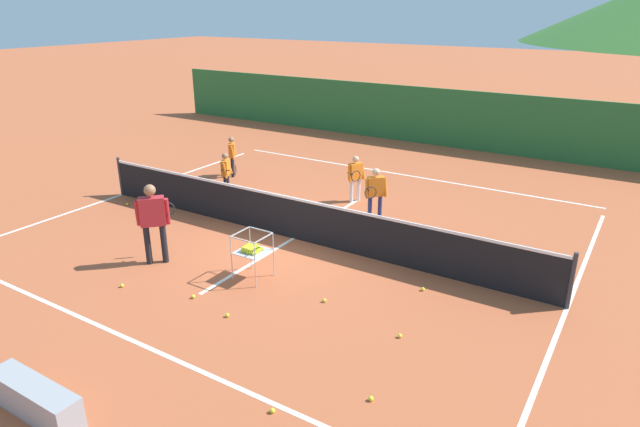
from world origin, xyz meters
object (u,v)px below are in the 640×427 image
Objects in this scene: tennis_ball_2 at (193,297)px; tennis_ball_9 at (227,315)px; student_0 at (232,153)px; courtside_bench at (35,399)px; tennis_net at (293,218)px; tennis_ball_3 at (371,399)px; tennis_ball_5 at (272,411)px; tennis_ball_6 at (423,289)px; student_2 at (355,174)px; tennis_ball_7 at (127,204)px; student_3 at (375,190)px; student_1 at (226,171)px; instructor at (153,217)px; tennis_ball_4 at (122,286)px; tennis_ball_1 at (324,300)px; tennis_ball_8 at (400,336)px; ball_cart at (252,249)px.

tennis_ball_2 is 1.00× the size of tennis_ball_9.
courtside_bench is (4.70, -9.33, -0.49)m from student_0.
tennis_net reaches higher than tennis_ball_3.
tennis_ball_5 is 3.00m from courtside_bench.
tennis_ball_6 is (7.64, -3.69, -0.69)m from student_0.
tennis_ball_5 is 4.06m from tennis_ball_6.
student_2 is 18.26× the size of tennis_ball_6.
tennis_ball_7 is at bearing 154.41° from tennis_ball_9.
student_3 is at bearing 77.75° from tennis_ball_2.
student_1 is 17.77× the size of tennis_ball_6.
tennis_ball_9 is at bearing -9.57° from tennis_ball_2.
instructor is 5.38m from tennis_ball_6.
tennis_ball_6 is (4.78, 2.82, 0.00)m from tennis_ball_4.
student_0 is 17.73× the size of tennis_ball_9.
tennis_net is 3.47m from student_1.
tennis_ball_2 is at bearing -151.38° from tennis_ball_1.
tennis_ball_6 is (2.28, -2.57, -0.77)m from student_3.
student_3 is 6.44m from tennis_ball_3.
instructor is at bearing -30.81° from tennis_ball_7.
tennis_ball_3 is at bearing 41.99° from tennis_ball_5.
tennis_ball_8 is 2.87m from tennis_ball_9.
tennis_net is 3.47m from tennis_ball_9.
student_2 reaches higher than tennis_ball_5.
tennis_ball_1 is at bearing 108.15° from tennis_ball_5.
student_0 is 5.47m from student_3.
student_0 reaches higher than courtside_bench.
tennis_ball_2 is (4.27, -6.12, -0.69)m from student_0.
tennis_ball_6 is (6.52, -2.15, -0.69)m from student_1.
tennis_ball_7 is 8.71m from tennis_ball_8.
tennis_ball_5 is at bearing -15.58° from tennis_ball_4.
tennis_net is 168.94× the size of tennis_ball_6.
tennis_ball_8 is (-0.28, 1.55, 0.00)m from tennis_ball_3.
tennis_ball_1 is 1.00× the size of tennis_ball_5.
tennis_ball_1 is (3.69, 0.43, -0.96)m from instructor.
tennis_net is at bearing 135.20° from tennis_ball_3.
tennis_ball_5 and tennis_ball_9 have the same top height.
student_2 is at bearing 34.92° from tennis_ball_7.
student_1 reaches higher than tennis_ball_8.
tennis_net is at bearing 167.85° from tennis_ball_6.
tennis_ball_2 is 1.00× the size of tennis_ball_8.
tennis_ball_5 is at bearing -28.43° from tennis_ball_7.
tennis_ball_1 is 4.64m from courtside_bench.
tennis_ball_9 is (2.34, 0.24, 0.00)m from tennis_ball_4.
student_3 is at bearing 57.65° from instructor.
student_3 reaches higher than tennis_ball_1.
student_3 is 19.66× the size of tennis_ball_5.
student_0 is at bearing 129.68° from tennis_ball_9.
ball_cart is at bearing -157.43° from tennis_ball_6.
tennis_ball_1 is 1.00× the size of tennis_ball_3.
ball_cart reaches higher than tennis_ball_5.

